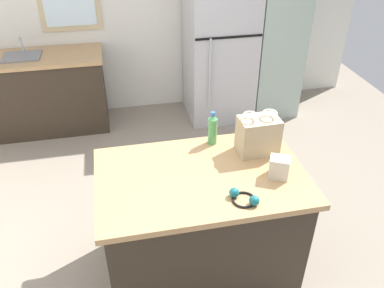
% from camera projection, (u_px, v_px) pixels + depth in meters
% --- Properties ---
extents(ground, '(6.58, 6.58, 0.00)m').
position_uv_depth(ground, '(184.00, 238.00, 3.40)').
color(ground, gray).
extents(back_wall, '(5.49, 0.13, 2.70)m').
position_uv_depth(back_wall, '(142.00, 1.00, 4.69)').
color(back_wall, silver).
rests_on(back_wall, ground).
extents(kitchen_island, '(1.40, 0.90, 0.90)m').
position_uv_depth(kitchen_island, '(200.00, 223.00, 2.91)').
color(kitchen_island, '#33281E').
rests_on(kitchen_island, ground).
extents(refrigerator, '(0.77, 0.75, 1.80)m').
position_uv_depth(refrigerator, '(220.00, 45.00, 4.73)').
color(refrigerator, '#B7B7BC').
rests_on(refrigerator, ground).
extents(tall_cabinet, '(0.57, 0.67, 2.21)m').
position_uv_depth(tall_cabinet, '(276.00, 25.00, 4.74)').
color(tall_cabinet, '#9EB2A8').
rests_on(tall_cabinet, ground).
extents(sink_counter, '(1.34, 0.63, 1.10)m').
position_uv_depth(sink_counter, '(48.00, 92.00, 4.67)').
color(sink_counter, '#33281E').
rests_on(sink_counter, ground).
extents(shopping_bag, '(0.29, 0.20, 0.32)m').
position_uv_depth(shopping_bag, '(258.00, 135.00, 2.81)').
color(shopping_bag, tan).
rests_on(shopping_bag, kitchen_island).
extents(small_box, '(0.16, 0.15, 0.15)m').
position_uv_depth(small_box, '(279.00, 167.00, 2.60)').
color(small_box, beige).
rests_on(small_box, kitchen_island).
extents(bottle, '(0.07, 0.07, 0.26)m').
position_uv_depth(bottle, '(213.00, 129.00, 2.91)').
color(bottle, '#4C9956').
rests_on(bottle, kitchen_island).
extents(ear_defenders, '(0.21, 0.21, 0.06)m').
position_uv_depth(ear_defenders, '(244.00, 198.00, 2.43)').
color(ear_defenders, black).
rests_on(ear_defenders, kitchen_island).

